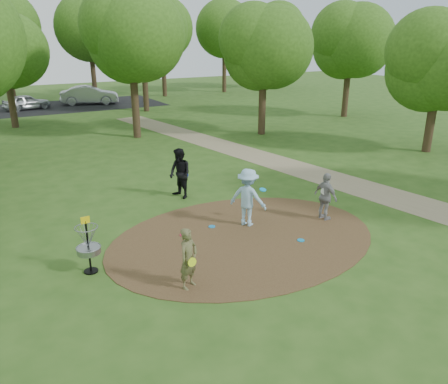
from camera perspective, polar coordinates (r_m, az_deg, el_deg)
ground at (r=13.24m, az=2.63°, el=-6.00°), size 100.00×100.00×0.00m
dirt_clearing at (r=13.24m, az=2.63°, el=-5.96°), size 8.40×8.40×0.02m
footpath at (r=18.61m, az=16.26°, el=0.94°), size 7.55×39.89×0.01m
parking_lot at (r=41.29m, az=-18.37°, el=10.71°), size 14.00×8.00×0.01m
player_observer_with_disc at (r=10.47m, az=-4.66°, el=-8.68°), size 0.67×0.59×1.54m
player_throwing_with_disc at (r=13.77m, az=3.13°, el=-0.73°), size 1.33×1.39×1.88m
player_walking_with_disc at (r=16.25m, az=-5.77°, el=2.41°), size 0.88×1.04×1.88m
player_waiting_with_disc at (r=14.60m, az=13.14°, el=-0.60°), size 0.46×0.96×1.60m
disc_ground_cyan at (r=13.92m, az=-1.60°, el=-4.53°), size 0.22×0.22×0.02m
disc_ground_blue at (r=13.21m, az=10.01°, el=-6.23°), size 0.22×0.22×0.02m
disc_ground_red at (r=13.41m, az=-5.33°, el=-5.59°), size 0.22×0.22×0.02m
car_left at (r=40.22m, az=-24.40°, el=10.65°), size 3.90×2.24×1.25m
car_right at (r=41.51m, az=-17.15°, el=12.01°), size 5.22×3.10×1.63m
disc_golf_basket at (r=11.56m, az=-17.38°, el=-6.14°), size 0.63×0.63×1.54m
tree_ring at (r=20.59m, az=-5.27°, el=18.08°), size 36.93×45.55×9.10m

